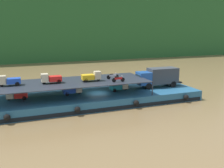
{
  "coord_description": "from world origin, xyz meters",
  "views": [
    {
      "loc": [
        -10.45,
        -34.13,
        10.87
      ],
      "look_at": [
        2.26,
        0.0,
        2.7
      ],
      "focal_mm": 39.76,
      "sensor_mm": 36.0,
      "label": 1
    }
  ],
  "objects_px": {
    "mini_truck_lower_mid": "(119,86)",
    "motorcycle_upper_centre": "(113,76)",
    "covered_lorry": "(158,77)",
    "mini_truck_upper_stern": "(9,81)",
    "mini_truck_upper_fore": "(92,76)",
    "mini_truck_lower_stern": "(17,95)",
    "mini_truck_upper_mid": "(51,78)",
    "mini_truck_lower_aft": "(73,90)",
    "cargo_barge": "(98,98)",
    "motorcycle_upper_port": "(118,79)"
  },
  "relations": [
    {
      "from": "mini_truck_lower_aft",
      "to": "mini_truck_upper_mid",
      "type": "distance_m",
      "value": 3.69
    },
    {
      "from": "mini_truck_lower_mid",
      "to": "motorcycle_upper_centre",
      "type": "distance_m",
      "value": 2.12
    },
    {
      "from": "cargo_barge",
      "to": "mini_truck_lower_aft",
      "type": "bearing_deg",
      "value": 171.01
    },
    {
      "from": "covered_lorry",
      "to": "mini_truck_upper_stern",
      "type": "height_order",
      "value": "mini_truck_upper_stern"
    },
    {
      "from": "mini_truck_lower_mid",
      "to": "mini_truck_upper_stern",
      "type": "bearing_deg",
      "value": 179.25
    },
    {
      "from": "covered_lorry",
      "to": "mini_truck_upper_stern",
      "type": "relative_size",
      "value": 2.87
    },
    {
      "from": "cargo_barge",
      "to": "motorcycle_upper_centre",
      "type": "relative_size",
      "value": 16.27
    },
    {
      "from": "mini_truck_lower_aft",
      "to": "mini_truck_upper_stern",
      "type": "xyz_separation_m",
      "value": [
        -8.37,
        -0.14,
        2.0
      ]
    },
    {
      "from": "mini_truck_upper_mid",
      "to": "motorcycle_upper_port",
      "type": "xyz_separation_m",
      "value": [
        8.99,
        -2.36,
        -0.26
      ]
    },
    {
      "from": "cargo_barge",
      "to": "motorcycle_upper_port",
      "type": "height_order",
      "value": "motorcycle_upper_port"
    },
    {
      "from": "mini_truck_lower_stern",
      "to": "mini_truck_lower_mid",
      "type": "distance_m",
      "value": 14.8
    },
    {
      "from": "covered_lorry",
      "to": "mini_truck_upper_fore",
      "type": "xyz_separation_m",
      "value": [
        -11.54,
        -0.98,
        1.0
      ]
    },
    {
      "from": "mini_truck_upper_mid",
      "to": "mini_truck_upper_fore",
      "type": "xyz_separation_m",
      "value": [
        5.62,
        -0.55,
        0.0
      ]
    },
    {
      "from": "mini_truck_upper_stern",
      "to": "mini_truck_upper_fore",
      "type": "bearing_deg",
      "value": -5.08
    },
    {
      "from": "covered_lorry",
      "to": "mini_truck_lower_mid",
      "type": "relative_size",
      "value": 2.86
    },
    {
      "from": "cargo_barge",
      "to": "mini_truck_upper_fore",
      "type": "distance_m",
      "value": 3.64
    },
    {
      "from": "cargo_barge",
      "to": "motorcycle_upper_port",
      "type": "bearing_deg",
      "value": -45.33
    },
    {
      "from": "mini_truck_lower_aft",
      "to": "mini_truck_upper_stern",
      "type": "height_order",
      "value": "mini_truck_upper_stern"
    },
    {
      "from": "motorcycle_upper_centre",
      "to": "cargo_barge",
      "type": "bearing_deg",
      "value": -179.26
    },
    {
      "from": "cargo_barge",
      "to": "mini_truck_lower_stern",
      "type": "distance_m",
      "value": 11.36
    },
    {
      "from": "mini_truck_upper_stern",
      "to": "mini_truck_upper_mid",
      "type": "height_order",
      "value": "same"
    },
    {
      "from": "cargo_barge",
      "to": "mini_truck_upper_fore",
      "type": "relative_size",
      "value": 11.16
    },
    {
      "from": "cargo_barge",
      "to": "mini_truck_lower_aft",
      "type": "distance_m",
      "value": 3.94
    },
    {
      "from": "mini_truck_lower_aft",
      "to": "mini_truck_lower_mid",
      "type": "relative_size",
      "value": 1.01
    },
    {
      "from": "covered_lorry",
      "to": "mini_truck_lower_mid",
      "type": "distance_m",
      "value": 7.02
    },
    {
      "from": "mini_truck_upper_mid",
      "to": "mini_truck_lower_mid",
      "type": "bearing_deg",
      "value": 1.22
    },
    {
      "from": "mini_truck_lower_stern",
      "to": "mini_truck_upper_mid",
      "type": "xyz_separation_m",
      "value": [
        4.59,
        -0.44,
        2.0
      ]
    },
    {
      "from": "mini_truck_upper_stern",
      "to": "cargo_barge",
      "type": "bearing_deg",
      "value": -2.08
    },
    {
      "from": "covered_lorry",
      "to": "mini_truck_lower_stern",
      "type": "xyz_separation_m",
      "value": [
        -21.74,
        0.0,
        -1.0
      ]
    },
    {
      "from": "mini_truck_upper_mid",
      "to": "motorcycle_upper_centre",
      "type": "xyz_separation_m",
      "value": [
        9.02,
        0.02,
        -0.26
      ]
    },
    {
      "from": "cargo_barge",
      "to": "mini_truck_upper_mid",
      "type": "xyz_separation_m",
      "value": [
        -6.67,
        0.01,
        3.44
      ]
    },
    {
      "from": "covered_lorry",
      "to": "mini_truck_lower_mid",
      "type": "xyz_separation_m",
      "value": [
        -6.95,
        -0.21,
        -1.0
      ]
    },
    {
      "from": "mini_truck_upper_fore",
      "to": "motorcycle_upper_centre",
      "type": "height_order",
      "value": "mini_truck_upper_fore"
    },
    {
      "from": "mini_truck_upper_mid",
      "to": "motorcycle_upper_centre",
      "type": "bearing_deg",
      "value": 0.1
    },
    {
      "from": "mini_truck_lower_aft",
      "to": "mini_truck_upper_fore",
      "type": "height_order",
      "value": "mini_truck_upper_fore"
    },
    {
      "from": "cargo_barge",
      "to": "mini_truck_upper_stern",
      "type": "height_order",
      "value": "mini_truck_upper_stern"
    },
    {
      "from": "covered_lorry",
      "to": "mini_truck_lower_stern",
      "type": "bearing_deg",
      "value": 179.99
    },
    {
      "from": "mini_truck_upper_stern",
      "to": "motorcycle_upper_port",
      "type": "height_order",
      "value": "mini_truck_upper_stern"
    },
    {
      "from": "mini_truck_upper_mid",
      "to": "mini_truck_upper_fore",
      "type": "bearing_deg",
      "value": -5.61
    },
    {
      "from": "mini_truck_upper_mid",
      "to": "motorcycle_upper_centre",
      "type": "relative_size",
      "value": 1.44
    },
    {
      "from": "cargo_barge",
      "to": "motorcycle_upper_port",
      "type": "distance_m",
      "value": 4.58
    },
    {
      "from": "mini_truck_upper_stern",
      "to": "mini_truck_upper_fore",
      "type": "distance_m",
      "value": 10.98
    },
    {
      "from": "mini_truck_lower_mid",
      "to": "mini_truck_upper_mid",
      "type": "distance_m",
      "value": 10.41
    },
    {
      "from": "mini_truck_upper_mid",
      "to": "motorcycle_upper_port",
      "type": "relative_size",
      "value": 1.44
    },
    {
      "from": "mini_truck_lower_stern",
      "to": "mini_truck_upper_fore",
      "type": "distance_m",
      "value": 10.45
    },
    {
      "from": "mini_truck_upper_fore",
      "to": "covered_lorry",
      "type": "bearing_deg",
      "value": 4.88
    },
    {
      "from": "covered_lorry",
      "to": "mini_truck_lower_stern",
      "type": "height_order",
      "value": "covered_lorry"
    },
    {
      "from": "mini_truck_upper_stern",
      "to": "mini_truck_lower_mid",
      "type": "bearing_deg",
      "value": -0.75
    },
    {
      "from": "mini_truck_upper_mid",
      "to": "mini_truck_upper_fore",
      "type": "relative_size",
      "value": 0.99
    },
    {
      "from": "mini_truck_upper_stern",
      "to": "motorcycle_upper_centre",
      "type": "bearing_deg",
      "value": -1.62
    }
  ]
}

